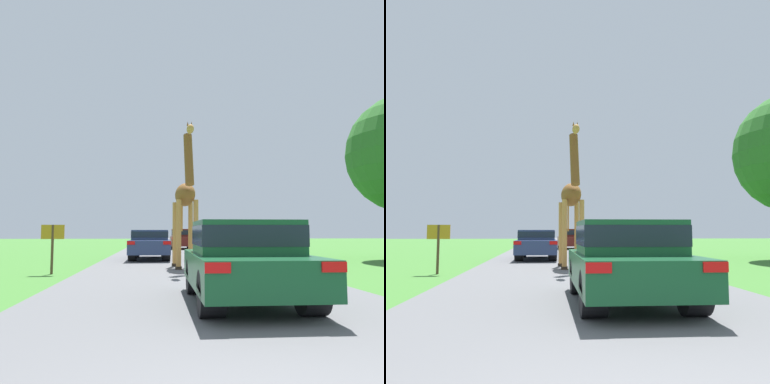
{
  "view_description": "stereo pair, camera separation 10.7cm",
  "coord_description": "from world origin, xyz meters",
  "views": [
    {
      "loc": [
        -1.02,
        -1.85,
        1.28
      ],
      "look_at": [
        0.26,
        13.0,
        2.76
      ],
      "focal_mm": 38.0,
      "sensor_mm": 36.0,
      "label": 1
    },
    {
      "loc": [
        -0.91,
        -1.86,
        1.28
      ],
      "look_at": [
        0.26,
        13.0,
        2.76
      ],
      "focal_mm": 38.0,
      "sensor_mm": 36.0,
      "label": 2
    }
  ],
  "objects": [
    {
      "name": "car_far_ahead",
      "position": [
        0.91,
        29.99,
        0.8
      ],
      "size": [
        1.7,
        4.41,
        1.53
      ],
      "color": "#561914",
      "rests_on": "ground"
    },
    {
      "name": "road",
      "position": [
        0.0,
        30.0,
        0.0
      ],
      "size": [
        7.01,
        120.0,
        0.0
      ],
      "color": "#5B5B5E",
      "rests_on": "ground"
    },
    {
      "name": "sign_post",
      "position": [
        -4.23,
        11.07,
        1.06
      ],
      "size": [
        0.7,
        0.08,
        1.51
      ],
      "color": "#4C3823",
      "rests_on": "ground"
    },
    {
      "name": "car_queue_left",
      "position": [
        2.61,
        23.11,
        0.68
      ],
      "size": [
        1.86,
        4.59,
        1.26
      ],
      "color": "black",
      "rests_on": "ground"
    },
    {
      "name": "car_queue_right",
      "position": [
        -1.35,
        17.85,
        0.75
      ],
      "size": [
        1.86,
        4.58,
        1.38
      ],
      "color": "navy",
      "rests_on": "ground"
    },
    {
      "name": "giraffe_near_road",
      "position": [
        0.01,
        12.86,
        2.53
      ],
      "size": [
        0.91,
        2.77,
        5.06
      ],
      "rotation": [
        0.0,
        0.0,
        -3.09
      ],
      "color": "#B77F3D",
      "rests_on": "ground"
    },
    {
      "name": "car_lead_maroon",
      "position": [
        0.59,
        5.56,
        0.79
      ],
      "size": [
        1.95,
        4.01,
        1.49
      ],
      "color": "#144C28",
      "rests_on": "ground"
    }
  ]
}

